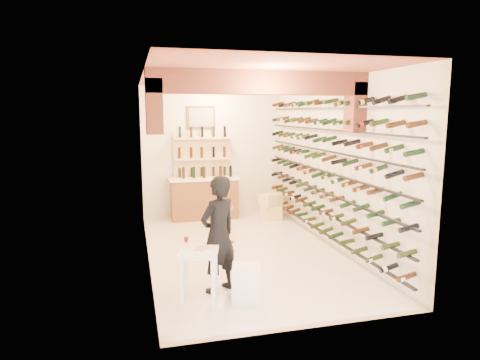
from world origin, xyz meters
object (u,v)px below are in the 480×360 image
at_px(chrome_barstool, 224,222).
at_px(crate_lower, 271,212).
at_px(wine_rack, 321,166).
at_px(tasting_table, 199,260).
at_px(person, 218,234).
at_px(back_counter, 204,197).
at_px(white_stool, 246,282).

xyz_separation_m(chrome_barstool, crate_lower, (1.53, 1.69, -0.27)).
distance_m(wine_rack, tasting_table, 3.47).
relative_size(wine_rack, person, 3.37).
distance_m(back_counter, person, 4.34).
bearing_deg(person, back_counter, -127.77).
height_order(back_counter, person, person).
relative_size(tasting_table, person, 0.53).
distance_m(back_counter, chrome_barstool, 2.14).
height_order(person, chrome_barstool, person).
distance_m(back_counter, crate_lower, 1.66).
bearing_deg(wine_rack, chrome_barstool, 164.04).
distance_m(white_stool, chrome_barstool, 2.56).
bearing_deg(person, tasting_table, 13.13).
bearing_deg(chrome_barstool, person, -104.27).
bearing_deg(wine_rack, white_stool, -135.07).
bearing_deg(crate_lower, tasting_table, -120.05).
bearing_deg(crate_lower, wine_rack, -82.99).
relative_size(tasting_table, white_stool, 1.84).
bearing_deg(back_counter, white_stool, -92.49).
xyz_separation_m(wine_rack, back_counter, (-1.83, 2.65, -1.02)).
relative_size(white_stool, chrome_barstool, 0.64).
bearing_deg(tasting_table, crate_lower, 75.26).
bearing_deg(tasting_table, person, 59.32).
height_order(tasting_table, white_stool, tasting_table).
height_order(tasting_table, crate_lower, tasting_table).
xyz_separation_m(person, chrome_barstool, (0.55, 2.17, -0.41)).
relative_size(back_counter, tasting_table, 1.89).
bearing_deg(wine_rack, person, -144.87).
bearing_deg(white_stool, wine_rack, 44.93).
bearing_deg(white_stool, crate_lower, 67.36).
bearing_deg(crate_lower, back_counter, 163.98).
bearing_deg(chrome_barstool, crate_lower, 47.78).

